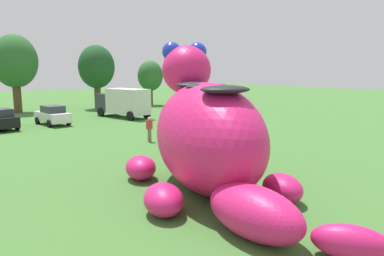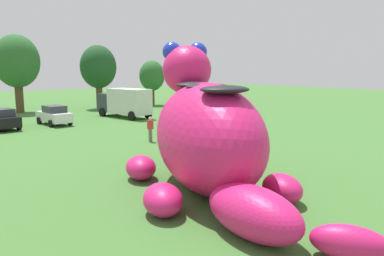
{
  "view_description": "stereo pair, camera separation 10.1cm",
  "coord_description": "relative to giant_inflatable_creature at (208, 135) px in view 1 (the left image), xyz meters",
  "views": [
    {
      "loc": [
        -8.8,
        -9.93,
        4.92
      ],
      "look_at": [
        0.74,
        2.13,
        2.44
      ],
      "focal_mm": 34.4,
      "sensor_mm": 36.0,
      "label": 1
    },
    {
      "loc": [
        -8.72,
        -9.99,
        4.92
      ],
      "look_at": [
        0.74,
        2.13,
        2.44
      ],
      "focal_mm": 34.4,
      "sensor_mm": 36.0,
      "label": 2
    }
  ],
  "objects": [
    {
      "name": "ground_plane",
      "position": [
        -0.75,
        -1.11,
        -2.27
      ],
      "size": [
        160.0,
        160.0,
        0.0
      ],
      "primitive_type": "plane",
      "color": "#427533"
    },
    {
      "name": "giant_inflatable_creature",
      "position": [
        0.0,
        0.0,
        0.0
      ],
      "size": [
        7.96,
        12.4,
        6.2
      ],
      "color": "#E01E6B",
      "rests_on": "ground"
    },
    {
      "name": "car_black",
      "position": [
        -3.44,
        21.96,
        -1.41
      ],
      "size": [
        2.35,
        4.29,
        1.72
      ],
      "color": "black",
      "rests_on": "ground"
    },
    {
      "name": "car_white",
      "position": [
        0.8,
        21.99,
        -1.41
      ],
      "size": [
        2.25,
        4.25,
        1.72
      ],
      "color": "white",
      "rests_on": "ground"
    },
    {
      "name": "box_truck",
      "position": [
        8.11,
        22.57,
        -0.67
      ],
      "size": [
        3.39,
        6.68,
        2.95
      ],
      "color": "#333842",
      "rests_on": "ground"
    },
    {
      "name": "tree_centre_left",
      "position": [
        0.7,
        33.75,
        3.45
      ],
      "size": [
        4.92,
        4.92,
        8.73
      ],
      "color": "brown",
      "rests_on": "ground"
    },
    {
      "name": "tree_centre",
      "position": [
        9.68,
        32.28,
        2.85
      ],
      "size": [
        4.41,
        4.41,
        7.83
      ],
      "color": "brown",
      "rests_on": "ground"
    },
    {
      "name": "tree_centre_right",
      "position": [
        17.18,
        31.89,
        1.7
      ],
      "size": [
        3.42,
        3.42,
        6.07
      ],
      "color": "brown",
      "rests_on": "ground"
    },
    {
      "name": "tree_mid_right",
      "position": [
        23.82,
        30.72,
        2.64
      ],
      "size": [
        4.23,
        4.23,
        7.51
      ],
      "color": "brown",
      "rests_on": "ground"
    },
    {
      "name": "spectator_mid_field",
      "position": [
        3.45,
        10.07,
        -1.42
      ],
      "size": [
        0.38,
        0.26,
        1.71
      ],
      "color": "#726656",
      "rests_on": "ground"
    },
    {
      "name": "spectator_by_cars",
      "position": [
        11.01,
        15.69,
        -1.42
      ],
      "size": [
        0.38,
        0.26,
        1.71
      ],
      "color": "#726656",
      "rests_on": "ground"
    },
    {
      "name": "spectator_wandering",
      "position": [
        6.83,
        4.95,
        -1.42
      ],
      "size": [
        0.38,
        0.26,
        1.71
      ],
      "color": "black",
      "rests_on": "ground"
    }
  ]
}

